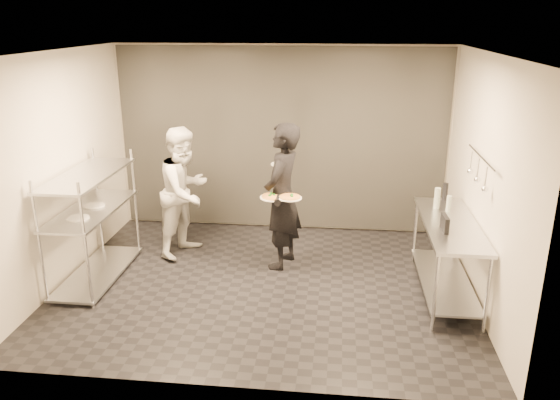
# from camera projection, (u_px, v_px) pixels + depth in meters

# --- Properties ---
(room_shell) EXTENTS (5.00, 4.00, 2.80)m
(room_shell) POSITION_uv_depth(u_px,v_px,m) (275.00, 153.00, 7.46)
(room_shell) COLOR black
(room_shell) RESTS_ON ground
(pass_rack) EXTENTS (0.60, 1.60, 1.50)m
(pass_rack) POSITION_uv_depth(u_px,v_px,m) (92.00, 220.00, 6.77)
(pass_rack) COLOR silver
(pass_rack) RESTS_ON ground
(prep_counter) EXTENTS (0.60, 1.80, 0.92)m
(prep_counter) POSITION_uv_depth(u_px,v_px,m) (448.00, 246.00, 6.37)
(prep_counter) COLOR silver
(prep_counter) RESTS_ON ground
(utensil_rail) EXTENTS (0.07, 1.20, 0.31)m
(utensil_rail) POSITION_uv_depth(u_px,v_px,m) (479.00, 171.00, 6.05)
(utensil_rail) COLOR silver
(utensil_rail) RESTS_ON room_shell
(waiter) EXTENTS (0.62, 0.80, 1.92)m
(waiter) POSITION_uv_depth(u_px,v_px,m) (282.00, 197.00, 7.04)
(waiter) COLOR black
(waiter) RESTS_ON ground
(chef) EXTENTS (0.96, 1.06, 1.79)m
(chef) POSITION_uv_depth(u_px,v_px,m) (185.00, 192.00, 7.45)
(chef) COLOR silver
(chef) RESTS_ON ground
(pizza_plate_near) EXTENTS (0.36, 0.36, 0.05)m
(pizza_plate_near) POSITION_uv_depth(u_px,v_px,m) (274.00, 197.00, 6.86)
(pizza_plate_near) COLOR white
(pizza_plate_near) RESTS_ON waiter
(pizza_plate_far) EXTENTS (0.30, 0.30, 0.05)m
(pizza_plate_far) POSITION_uv_depth(u_px,v_px,m) (290.00, 197.00, 6.75)
(pizza_plate_far) COLOR white
(pizza_plate_far) RESTS_ON waiter
(salad_plate) EXTENTS (0.30, 0.30, 0.07)m
(salad_plate) POSITION_uv_depth(u_px,v_px,m) (282.00, 163.00, 7.17)
(salad_plate) COLOR white
(salad_plate) RESTS_ON waiter
(pos_monitor) EXTENTS (0.06, 0.25, 0.18)m
(pos_monitor) POSITION_uv_depth(u_px,v_px,m) (445.00, 223.00, 6.00)
(pos_monitor) COLOR black
(pos_monitor) RESTS_ON prep_counter
(bottle_green) EXTENTS (0.07, 0.07, 0.26)m
(bottle_green) POSITION_uv_depth(u_px,v_px,m) (437.00, 198.00, 6.70)
(bottle_green) COLOR gray
(bottle_green) RESTS_ON prep_counter
(bottle_clear) EXTENTS (0.06, 0.06, 0.20)m
(bottle_clear) POSITION_uv_depth(u_px,v_px,m) (449.00, 203.00, 6.61)
(bottle_clear) COLOR gray
(bottle_clear) RESTS_ON prep_counter
(bottle_dark) EXTENTS (0.07, 0.07, 0.23)m
(bottle_dark) POSITION_uv_depth(u_px,v_px,m) (445.00, 192.00, 6.99)
(bottle_dark) COLOR black
(bottle_dark) RESTS_ON prep_counter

